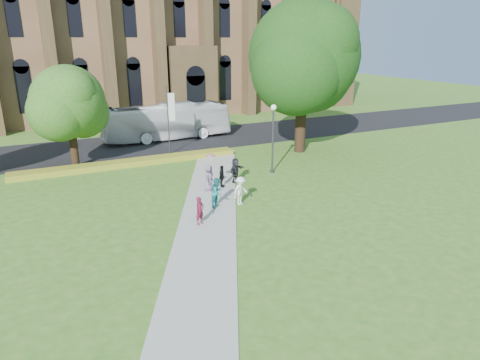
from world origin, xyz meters
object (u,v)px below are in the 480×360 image
large_tree (304,57)px  tour_coach (167,122)px  pedestrian_0 (200,211)px  streetlamp (273,130)px

large_tree → tour_coach: 15.31m
large_tree → pedestrian_0: large_tree is taller
streetlamp → large_tree: bearing=39.3°
tour_coach → pedestrian_0: bearing=167.2°
large_tree → tour_coach: large_tree is taller
tour_coach → pedestrian_0: 21.87m
large_tree → pedestrian_0: size_ratio=8.23×
large_tree → tour_coach: size_ratio=1.02×
large_tree → streetlamp: bearing=-140.7°
streetlamp → pedestrian_0: (-8.52, -6.75, -2.45)m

